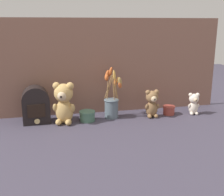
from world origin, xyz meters
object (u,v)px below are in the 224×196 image
Objects in this scene: decorative_tin_tall at (169,110)px; teddy_bear_large at (64,102)px; decorative_tin_short at (87,116)px; flower_vase at (111,103)px; vintage_radio at (36,105)px; teddy_bear_small at (194,103)px; teddy_bear_medium at (152,103)px.

teddy_bear_large is at bearing -177.77° from decorative_tin_tall.
decorative_tin_short is at bearing 6.33° from teddy_bear_large.
flower_vase is 0.44m from vintage_radio.
teddy_bear_medium is at bearing 179.30° from teddy_bear_small.
decorative_tin_short is (-0.15, -0.03, -0.06)m from flower_vase.
teddy_bear_small is at bearing -1.43° from decorative_tin_short.
teddy_bear_medium reaches higher than decorative_tin_tall.
teddy_bear_small is 0.67m from decorative_tin_short.
vintage_radio is 2.84× the size of decorative_tin_tall.
decorative_tin_tall is (0.37, -0.02, -0.06)m from flower_vase.
decorative_tin_short is at bearing -178.83° from decorative_tin_tall.
decorative_tin_tall is (0.81, -0.03, -0.08)m from vintage_radio.
teddy_bear_medium is 0.69m from vintage_radio.
teddy_bear_large is 1.75× the size of teddy_bear_small.
vintage_radio reaches higher than teddy_bear_medium.
teddy_bear_medium is 2.28× the size of decorative_tin_tall.
decorative_tin_short is (-0.52, -0.01, 0.00)m from decorative_tin_tall.
vintage_radio is at bearing 178.73° from flower_vase.
vintage_radio is 0.81m from decorative_tin_tall.
decorative_tin_tall is at bearing -2.89° from flower_vase.
decorative_tin_tall is at bearing 2.23° from teddy_bear_large.
teddy_bear_medium is 0.14m from decorative_tin_tall.
decorative_tin_tall is (-0.15, 0.03, -0.04)m from teddy_bear_small.
teddy_bear_large reaches higher than decorative_tin_tall.
flower_vase is at bearing 11.05° from decorative_tin_short.
flower_vase is (0.28, 0.04, -0.03)m from teddy_bear_large.
teddy_bear_large is at bearing -173.67° from decorative_tin_short.
teddy_bear_medium is 0.80× the size of vintage_radio.
flower_vase reaches higher than teddy_bear_medium.
vintage_radio is 2.27× the size of decorative_tin_short.
flower_vase reaches higher than decorative_tin_tall.
decorative_tin_short is at bearing -168.95° from flower_vase.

